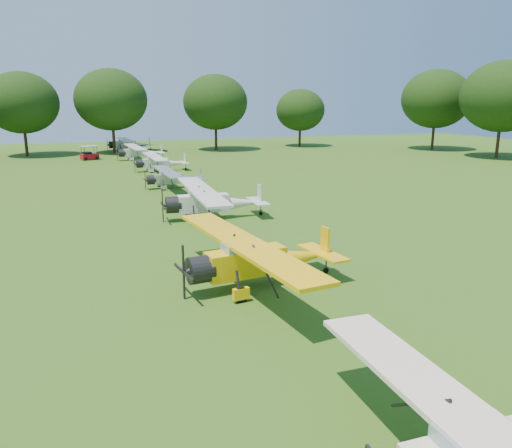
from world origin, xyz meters
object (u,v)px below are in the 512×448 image
Objects in this scene: aircraft_4 at (173,177)px; golf_cart at (89,155)px; aircraft_6 at (139,151)px; aircraft_2 at (257,256)px; aircraft_3 at (211,200)px; aircraft_5 at (159,161)px; aircraft_7 at (128,143)px.

aircraft_4 is 3.51× the size of golf_cart.
aircraft_6 is (-0.38, 24.37, 0.16)m from aircraft_4.
aircraft_4 is 24.37m from aircraft_6.
golf_cart is at bearing 88.94° from aircraft_2.
aircraft_2 reaches higher than aircraft_3.
aircraft_5 is (0.56, 12.01, 0.10)m from aircraft_4.
aircraft_7 is (-1.24, 25.23, 0.16)m from aircraft_5.
aircraft_2 reaches higher than aircraft_7.
aircraft_7 is (-0.30, 12.87, 0.11)m from aircraft_6.
aircraft_3 is (1.28, 13.35, -0.03)m from aircraft_2.
aircraft_6 reaches higher than aircraft_5.
golf_cart is (-6.99, 26.64, -0.40)m from aircraft_4.
aircraft_7 is at bearing 93.32° from aircraft_3.
golf_cart is (-6.31, -10.59, -0.66)m from aircraft_7.
aircraft_6 is at bearing 92.38° from aircraft_5.
aircraft_3 is at bearing -92.54° from aircraft_5.
aircraft_4 is 27.55m from golf_cart.
aircraft_6 reaches higher than aircraft_4.
aircraft_3 reaches higher than aircraft_5.
aircraft_4 is 0.87× the size of aircraft_6.
aircraft_3 is 1.29× the size of aircraft_4.
aircraft_7 is at bearing 82.26° from aircraft_2.
aircraft_6 is 7.02m from golf_cart.
aircraft_3 reaches higher than aircraft_7.
aircraft_3 is at bearing -92.59° from aircraft_6.
aircraft_3 is 37.88m from aircraft_6.
aircraft_3 reaches higher than golf_cart.
aircraft_6 is (-0.93, 12.36, 0.05)m from aircraft_5.
aircraft_4 is 0.80× the size of aircraft_7.
aircraft_5 is at bearing 91.63° from aircraft_3.
aircraft_4 is 12.02m from aircraft_5.
aircraft_2 is 64.09m from aircraft_7.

